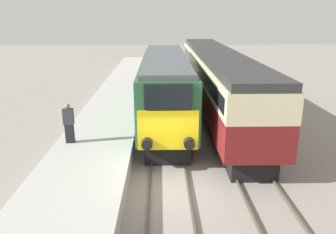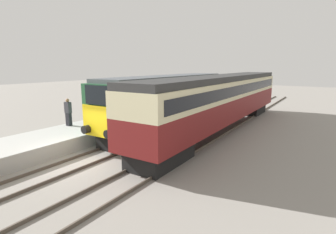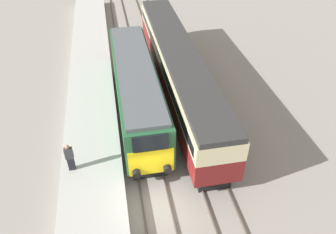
% 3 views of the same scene
% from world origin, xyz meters
% --- Properties ---
extents(ground_plane, '(120.00, 120.00, 0.00)m').
position_xyz_m(ground_plane, '(0.00, 0.00, 0.00)').
color(ground_plane, gray).
extents(platform_left, '(3.50, 50.00, 0.82)m').
position_xyz_m(platform_left, '(-3.30, 8.00, 0.41)').
color(platform_left, '#A8A8A3').
rests_on(platform_left, ground_plane).
extents(rails_near_track, '(1.51, 60.00, 0.14)m').
position_xyz_m(rails_near_track, '(0.00, 5.00, 0.07)').
color(rails_near_track, '#4C4238').
rests_on(rails_near_track, ground_plane).
extents(rails_far_track, '(1.50, 60.00, 0.14)m').
position_xyz_m(rails_far_track, '(3.40, 5.00, 0.07)').
color(rails_far_track, '#4C4238').
rests_on(rails_far_track, ground_plane).
extents(locomotive, '(2.70, 14.03, 4.03)m').
position_xyz_m(locomotive, '(0.00, 8.37, 2.24)').
color(locomotive, black).
rests_on(locomotive, ground_plane).
extents(passenger_carriage, '(2.75, 20.81, 4.05)m').
position_xyz_m(passenger_carriage, '(3.40, 10.51, 2.47)').
color(passenger_carriage, black).
rests_on(passenger_carriage, ground_plane).
extents(person_on_platform, '(0.44, 0.26, 1.81)m').
position_xyz_m(person_on_platform, '(-4.37, 2.90, 1.73)').
color(person_on_platform, black).
rests_on(person_on_platform, platform_left).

